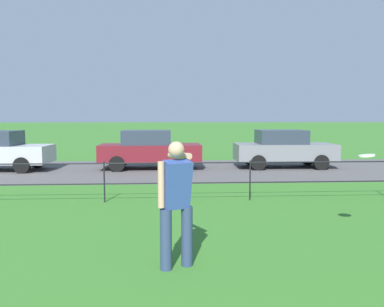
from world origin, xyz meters
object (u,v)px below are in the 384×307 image
(person_thrower, at_px, (176,200))
(car_grey_far_left, at_px, (284,149))
(frisbee, at_px, (367,156))
(car_maroon_left, at_px, (149,149))

(person_thrower, relative_size, car_grey_far_left, 0.43)
(car_grey_far_left, bearing_deg, frisbee, -98.11)
(frisbee, bearing_deg, car_maroon_left, 113.59)
(car_grey_far_left, bearing_deg, car_maroon_left, -179.61)
(car_maroon_left, relative_size, car_grey_far_left, 1.00)
(frisbee, relative_size, car_grey_far_left, 0.07)
(frisbee, height_order, car_maroon_left, car_maroon_left)
(frisbee, relative_size, car_maroon_left, 0.08)
(person_thrower, xyz_separation_m, frisbee, (3.28, 1.22, 0.47))
(person_thrower, relative_size, car_maroon_left, 0.43)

